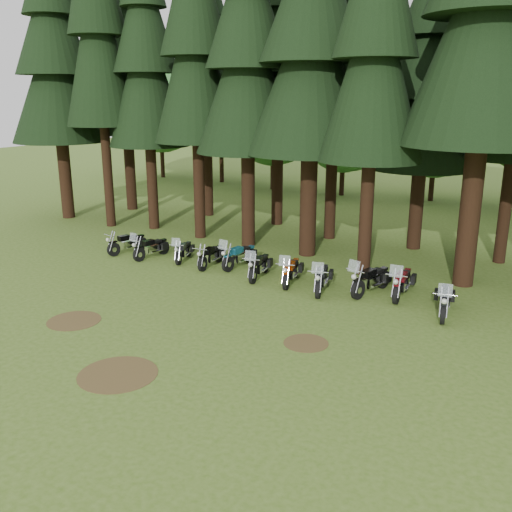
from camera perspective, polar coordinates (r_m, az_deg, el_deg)
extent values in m
plane|color=#3F5F19|center=(19.68, -7.51, -6.28)|extent=(120.00, 120.00, 0.00)
cylinder|color=black|center=(36.59, -18.57, 7.92)|extent=(0.73, 0.73, 5.51)
cone|color=black|center=(36.29, -19.34, 16.18)|extent=(5.49, 5.49, 6.89)
cone|color=black|center=(36.49, -19.84, 21.27)|extent=(4.39, 4.39, 5.82)
cylinder|color=black|center=(33.42, -14.65, 8.62)|extent=(0.52, 0.52, 6.77)
cone|color=black|center=(33.26, -15.48, 19.76)|extent=(3.92, 3.92, 8.47)
cylinder|color=black|center=(32.38, -10.36, 7.53)|extent=(0.58, 0.58, 5.53)
cone|color=black|center=(32.04, -10.86, 16.93)|extent=(4.32, 4.32, 6.91)
cone|color=black|center=(32.27, -11.19, 22.73)|extent=(3.46, 3.46, 5.83)
cylinder|color=black|center=(29.91, -5.73, 7.47)|extent=(0.58, 0.58, 5.99)
cone|color=black|center=(29.60, -6.06, 18.51)|extent=(4.32, 4.32, 7.49)
cylinder|color=black|center=(28.12, -0.80, 6.56)|extent=(0.66, 0.66, 5.57)
cone|color=black|center=(27.74, -0.84, 17.49)|extent=(4.95, 4.95, 6.96)
cone|color=black|center=(28.01, -0.87, 24.22)|extent=(3.96, 3.96, 5.87)
cylinder|color=black|center=(26.57, 5.27, 6.07)|extent=(0.77, 0.77, 5.70)
cone|color=black|center=(26.18, 5.59, 17.91)|extent=(5.81, 5.81, 7.12)
cylinder|color=black|center=(23.98, 11.00, 4.76)|extent=(0.55, 0.55, 5.71)
cone|color=black|center=(23.55, 11.74, 17.92)|extent=(4.15, 4.15, 7.14)
cylinder|color=black|center=(23.57, 20.69, 4.95)|extent=(0.80, 0.80, 6.62)
cone|color=black|center=(23.31, 22.33, 20.40)|extent=(5.98, 5.98, 8.27)
cylinder|color=black|center=(38.16, -12.51, 8.94)|extent=(0.67, 0.67, 5.87)
cone|color=black|center=(37.90, -13.05, 17.39)|extent=(5.00, 5.00, 7.33)
cone|color=black|center=(38.16, -13.40, 22.58)|extent=(4.00, 4.00, 6.19)
cylinder|color=black|center=(35.54, -4.85, 8.48)|extent=(0.60, 0.60, 5.53)
cone|color=black|center=(35.23, -5.06, 17.05)|extent=(4.52, 4.52, 6.91)
cone|color=black|center=(35.44, -5.20, 22.33)|extent=(3.62, 3.62, 5.83)
cylinder|color=black|center=(32.96, 2.14, 7.95)|extent=(0.65, 0.65, 5.55)
cone|color=black|center=(32.64, 2.24, 17.25)|extent=(4.85, 4.85, 6.94)
cone|color=black|center=(32.86, 2.31, 22.97)|extent=(3.88, 3.88, 5.86)
cylinder|color=black|center=(29.89, 7.51, 6.95)|extent=(0.58, 0.58, 5.52)
cone|color=black|center=(29.53, 7.90, 17.13)|extent=(4.35, 4.35, 6.90)
cone|color=black|center=(29.77, 8.16, 23.41)|extent=(3.48, 3.48, 5.83)
cylinder|color=black|center=(28.78, 15.79, 5.29)|extent=(0.66, 0.66, 4.70)
cone|color=black|center=(28.33, 16.50, 14.26)|extent=(4.94, 4.94, 5.87)
cone|color=black|center=(28.41, 16.97, 19.84)|extent=(3.95, 3.95, 4.96)
cylinder|color=black|center=(27.54, 23.72, 4.99)|extent=(0.53, 0.53, 5.56)
cylinder|color=black|center=(52.51, -9.35, 9.58)|extent=(0.36, 0.36, 3.33)
sphere|color=#306F2D|center=(52.20, -9.58, 14.43)|extent=(7.78, 7.78, 7.78)
sphere|color=#306F2D|center=(50.69, -9.03, 13.53)|extent=(5.55, 5.55, 5.55)
cylinder|color=black|center=(49.17, -3.46, 9.31)|extent=(0.36, 0.36, 3.29)
sphere|color=#306F2D|center=(48.85, -3.55, 14.43)|extent=(7.69, 7.69, 7.69)
sphere|color=#306F2D|center=(47.41, -2.82, 13.47)|extent=(5.49, 5.49, 5.49)
cylinder|color=black|center=(45.37, 1.68, 8.45)|extent=(0.36, 0.36, 2.80)
sphere|color=#306F2D|center=(45.02, 1.72, 13.16)|extent=(6.53, 6.53, 6.53)
sphere|color=#306F2D|center=(43.86, 2.52, 12.22)|extent=(4.67, 4.67, 4.67)
cylinder|color=black|center=(43.16, 8.60, 7.71)|extent=(0.36, 0.36, 2.55)
sphere|color=#306F2D|center=(42.80, 8.79, 12.22)|extent=(5.95, 5.95, 5.95)
sphere|color=#306F2D|center=(41.83, 9.70, 11.27)|extent=(4.25, 4.25, 4.25)
cylinder|color=black|center=(42.29, 17.17, 6.95)|extent=(0.36, 0.36, 2.47)
sphere|color=#306F2D|center=(41.93, 17.54, 11.39)|extent=(5.76, 5.76, 5.76)
sphere|color=#306F2D|center=(41.11, 18.59, 10.41)|extent=(4.12, 4.12, 4.12)
cylinder|color=#4C3D1E|center=(20.34, -17.74, -6.18)|extent=(1.80, 1.80, 0.01)
cylinder|color=#4C3D1E|center=(17.82, 5.02, -8.66)|extent=(1.40, 1.40, 0.01)
cylinder|color=#4C3D1E|center=(16.39, -13.65, -11.41)|extent=(2.20, 2.20, 0.01)
cylinder|color=black|center=(27.56, -14.05, 0.64)|extent=(0.28, 0.67, 0.66)
cylinder|color=black|center=(28.37, -11.43, 1.25)|extent=(0.28, 0.67, 0.66)
cube|color=silver|center=(27.96, -12.65, 1.15)|extent=(0.42, 0.74, 0.34)
cube|color=black|center=(27.75, -13.08, 1.77)|extent=(0.41, 0.60, 0.24)
cube|color=black|center=(28.01, -12.30, 1.87)|extent=(0.41, 0.60, 0.12)
cylinder|color=black|center=(26.44, -11.61, 0.14)|extent=(0.20, 0.66, 0.65)
cylinder|color=black|center=(27.42, -9.24, 0.84)|extent=(0.20, 0.66, 0.65)
cube|color=silver|center=(26.93, -10.34, 0.70)|extent=(0.34, 0.71, 0.33)
cube|color=black|center=(26.70, -10.73, 1.32)|extent=(0.35, 0.57, 0.24)
cube|color=black|center=(27.00, -10.02, 1.44)|extent=(0.35, 0.57, 0.12)
cube|color=silver|center=(26.03, -12.20, 1.84)|extent=(0.42, 0.16, 0.39)
cylinder|color=black|center=(25.61, -7.75, -0.24)|extent=(0.33, 0.62, 0.61)
cylinder|color=black|center=(26.91, -6.75, 0.60)|extent=(0.33, 0.62, 0.61)
cube|color=silver|center=(26.28, -7.22, 0.39)|extent=(0.46, 0.69, 0.31)
cube|color=#24252A|center=(26.00, -7.39, 0.97)|extent=(0.43, 0.57, 0.22)
cube|color=black|center=(26.40, -7.09, 1.13)|extent=(0.43, 0.57, 0.11)
cube|color=silver|center=(25.14, -8.03, 1.38)|extent=(0.40, 0.24, 0.36)
cylinder|color=black|center=(24.60, -5.37, -0.79)|extent=(0.23, 0.67, 0.65)
cylinder|color=black|center=(25.90, -3.73, 0.11)|extent=(0.23, 0.67, 0.65)
cube|color=silver|center=(25.26, -4.48, -0.11)|extent=(0.37, 0.72, 0.34)
cube|color=black|center=(24.97, -4.74, 0.55)|extent=(0.37, 0.58, 0.24)
cube|color=black|center=(25.37, -4.25, 0.71)|extent=(0.37, 0.58, 0.12)
cylinder|color=black|center=(24.44, -2.82, -0.81)|extent=(0.20, 0.70, 0.69)
cylinder|color=black|center=(25.67, -0.55, 0.04)|extent=(0.20, 0.70, 0.69)
cube|color=silver|center=(25.06, -1.58, -0.14)|extent=(0.35, 0.75, 0.36)
cube|color=#155872|center=(24.77, -1.93, 0.57)|extent=(0.36, 0.60, 0.25)
cube|color=black|center=(25.15, -1.25, 0.71)|extent=(0.36, 0.60, 0.13)
cube|color=silver|center=(23.95, -3.32, 1.14)|extent=(0.45, 0.17, 0.41)
cylinder|color=black|center=(22.91, -0.32, -1.97)|extent=(0.29, 0.70, 0.68)
cylinder|color=black|center=(24.35, 0.92, -0.87)|extent=(0.29, 0.70, 0.68)
cube|color=silver|center=(23.65, 0.36, -1.15)|extent=(0.44, 0.77, 0.35)
cube|color=black|center=(23.33, 0.17, -0.45)|extent=(0.42, 0.62, 0.25)
cube|color=black|center=(23.77, 0.54, -0.23)|extent=(0.42, 0.62, 0.12)
cube|color=silver|center=(22.36, -0.58, 0.03)|extent=(0.45, 0.22, 0.41)
cylinder|color=black|center=(22.23, 3.04, -2.55)|extent=(0.32, 0.70, 0.69)
cylinder|color=black|center=(23.73, 3.97, -1.35)|extent=(0.32, 0.70, 0.69)
cube|color=silver|center=(23.00, 3.55, -1.67)|extent=(0.47, 0.78, 0.36)
cube|color=#A13107|center=(22.67, 3.43, -0.94)|extent=(0.45, 0.64, 0.25)
cube|color=black|center=(23.13, 3.70, -0.71)|extent=(0.45, 0.64, 0.13)
cube|color=silver|center=(21.66, 2.88, -0.48)|extent=(0.46, 0.24, 0.41)
cylinder|color=black|center=(21.42, 6.25, -3.35)|extent=(0.34, 0.71, 0.70)
cylinder|color=black|center=(22.96, 6.87, -2.03)|extent=(0.34, 0.71, 0.70)
cube|color=silver|center=(22.21, 6.60, -2.39)|extent=(0.50, 0.79, 0.36)
cube|color=black|center=(21.86, 6.54, -1.64)|extent=(0.47, 0.65, 0.25)
cube|color=black|center=(22.34, 6.72, -1.37)|extent=(0.47, 0.65, 0.13)
cube|color=silver|center=(20.83, 6.19, -1.19)|extent=(0.46, 0.25, 0.42)
cylinder|color=black|center=(21.54, 10.15, -3.35)|extent=(0.31, 0.75, 0.74)
cylinder|color=black|center=(22.93, 12.58, -2.28)|extent=(0.31, 0.75, 0.74)
cube|color=silver|center=(22.24, 11.50, -2.52)|extent=(0.47, 0.83, 0.38)
cube|color=black|center=(21.91, 11.19, -1.68)|extent=(0.46, 0.67, 0.27)
cube|color=black|center=(22.34, 11.91, -1.49)|extent=(0.46, 0.67, 0.13)
cube|color=silver|center=(20.97, 9.77, -1.01)|extent=(0.49, 0.24, 0.44)
cylinder|color=black|center=(21.37, 13.88, -3.75)|extent=(0.22, 0.74, 0.73)
cylinder|color=black|center=(22.96, 14.82, -2.42)|extent=(0.22, 0.74, 0.73)
cube|color=silver|center=(22.18, 14.42, -2.78)|extent=(0.38, 0.80, 0.38)
cube|color=maroon|center=(21.82, 14.35, -1.99)|extent=(0.39, 0.64, 0.27)
cube|color=black|center=(22.31, 14.62, -1.73)|extent=(0.39, 0.64, 0.13)
cube|color=silver|center=(20.75, 13.85, -1.48)|extent=(0.47, 0.18, 0.44)
cylinder|color=black|center=(20.00, 18.19, -5.54)|extent=(0.30, 0.72, 0.70)
cylinder|color=black|center=(21.55, 18.31, -3.98)|extent=(0.30, 0.72, 0.70)
cube|color=silver|center=(20.79, 18.28, -4.43)|extent=(0.45, 0.79, 0.36)
cube|color=black|center=(20.43, 18.36, -3.65)|extent=(0.44, 0.64, 0.26)
cube|color=black|center=(20.91, 18.38, -3.33)|extent=(0.44, 0.64, 0.13)
cube|color=silver|center=(19.38, 18.41, -3.26)|extent=(0.47, 0.23, 0.42)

